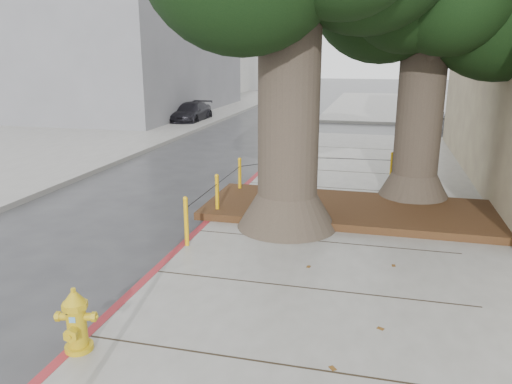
% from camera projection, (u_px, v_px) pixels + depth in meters
% --- Properties ---
extents(ground, '(140.00, 140.00, 0.00)m').
position_uv_depth(ground, '(273.00, 293.00, 7.74)').
color(ground, '#28282B').
rests_on(ground, ground).
extents(sidewalk_far, '(16.00, 20.00, 0.15)m').
position_uv_depth(sidewalk_far, '(450.00, 106.00, 34.36)').
color(sidewalk_far, slate).
rests_on(sidewalk_far, ground).
extents(curb_red, '(0.14, 26.00, 0.16)m').
position_uv_depth(curb_red, '(206.00, 226.00, 10.52)').
color(curb_red, maroon).
rests_on(curb_red, ground).
extents(planter_bed, '(6.40, 2.60, 0.16)m').
position_uv_depth(planter_bed, '(350.00, 210.00, 11.11)').
color(planter_bed, black).
rests_on(planter_bed, sidewalk_main).
extents(building_far_grey, '(12.00, 16.00, 12.00)m').
position_uv_depth(building_far_grey, '(109.00, 12.00, 30.20)').
color(building_far_grey, slate).
rests_on(building_far_grey, ground).
extents(building_far_white, '(12.00, 18.00, 15.00)m').
position_uv_depth(building_far_white, '(205.00, 15.00, 51.77)').
color(building_far_white, silver).
rests_on(building_far_white, ground).
extents(bollard_ring, '(3.79, 5.39, 0.95)m').
position_uv_depth(bollard_ring, '(277.00, 181.00, 11.86)').
color(bollard_ring, '#E0A50C').
rests_on(bollard_ring, sidewalk_main).
extents(fire_hydrant, '(0.43, 0.41, 0.81)m').
position_uv_depth(fire_hydrant, '(76.00, 320.00, 5.89)').
color(fire_hydrant, gold).
rests_on(fire_hydrant, sidewalk_main).
extents(car_silver, '(3.46, 1.77, 1.13)m').
position_uv_depth(car_silver, '(434.00, 120.00, 23.69)').
color(car_silver, '#98989D').
rests_on(car_silver, ground).
extents(car_dark, '(1.52, 3.69, 1.07)m').
position_uv_depth(car_dark, '(191.00, 113.00, 26.77)').
color(car_dark, black).
rests_on(car_dark, ground).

